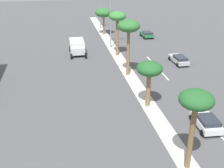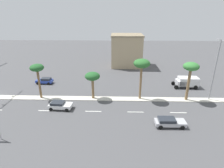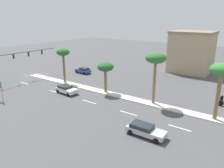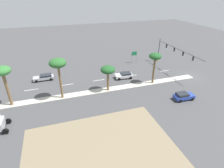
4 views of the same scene
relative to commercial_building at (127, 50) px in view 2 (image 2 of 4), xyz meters
The scene contains 16 objects.
ground_plane 25.05m from the commercial_building, ahead, with size 160.00×160.00×0.00m, color #4C4C4F.
median_curb 26.21m from the commercial_building, 17.52° to the left, with size 1.80×72.11×0.12m, color beige.
lane_stripe_near 33.50m from the commercial_building, 27.10° to the right, with size 0.20×2.80×0.01m, color silver.
lane_stripe_leading 30.68m from the commercial_building, 13.11° to the right, with size 0.20×2.80×0.01m, color silver.
lane_stripe_inboard 29.90m from the commercial_building, ahead, with size 0.20×2.80×0.01m, color silver.
lane_stripe_center 30.87m from the commercial_building, 14.57° to the left, with size 0.20×2.80×0.01m, color silver.
commercial_building is the anchor object (origin of this frame).
palm_tree_rear 30.33m from the commercial_building, 36.23° to the right, with size 2.59×2.59×6.85m.
palm_tree_mid 25.49m from the commercial_building, 17.18° to the right, with size 2.88×2.88×5.31m.
palm_tree_center 24.40m from the commercial_building, ahead, with size 3.06×3.06×7.91m.
palm_tree_inboard 26.80m from the commercial_building, 23.34° to the left, with size 2.85×2.85×7.44m.
street_lamp_left 28.68m from the commercial_building, 31.87° to the left, with size 2.90×0.24×11.46m.
sedan_blue_outboard 26.37m from the commercial_building, 50.48° to the right, with size 1.99×3.88×1.41m.
sedan_silver_near 34.13m from the commercial_building, ahead, with size 1.93×4.53×1.31m.
sedan_white_rear 31.76m from the commercial_building, 24.07° to the right, with size 2.25×4.10×1.35m.
box_truck 22.31m from the commercial_building, 35.56° to the left, with size 2.68×5.45×2.35m.
Camera 2 is at (32.57, 25.47, 15.96)m, focal length 29.44 mm.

